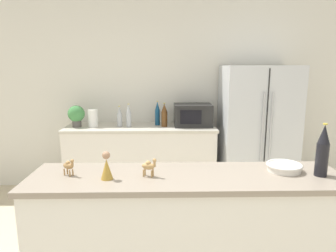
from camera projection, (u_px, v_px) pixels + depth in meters
wall_back at (161, 96)px, 4.13m from camera, size 8.00×0.06×2.55m
back_counter at (141, 160)px, 3.96m from camera, size 1.92×0.63×0.92m
refrigerator at (256, 132)px, 3.86m from camera, size 0.90×0.70×1.68m
bar_counter at (185, 246)px, 1.98m from camera, size 1.98×0.52×1.00m
potted_plant at (76, 115)px, 3.79m from camera, size 0.21×0.21×0.27m
paper_towel_roll at (93, 118)px, 3.79m from camera, size 0.12×0.12×0.22m
microwave at (192, 115)px, 3.87m from camera, size 0.48×0.37×0.28m
back_bottle_0 at (119, 117)px, 3.81m from camera, size 0.06×0.06×0.26m
back_bottle_1 at (157, 114)px, 3.91m from camera, size 0.06×0.06×0.32m
back_bottle_2 at (164, 115)px, 3.81m from camera, size 0.08×0.08×0.30m
back_bottle_3 at (128, 116)px, 3.78m from camera, size 0.06×0.06×0.30m
wine_bottle at (322, 151)px, 1.84m from camera, size 0.08×0.08×0.33m
fruit_bowl at (284, 167)px, 1.95m from camera, size 0.23×0.23×0.05m
camel_figurine at (148, 166)px, 1.84m from camera, size 0.10×0.07×0.12m
camel_figurine_second at (68, 166)px, 1.86m from camera, size 0.09×0.07×0.11m
wise_man_figurine_crimson at (106, 167)px, 1.80m from camera, size 0.07×0.07×0.17m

